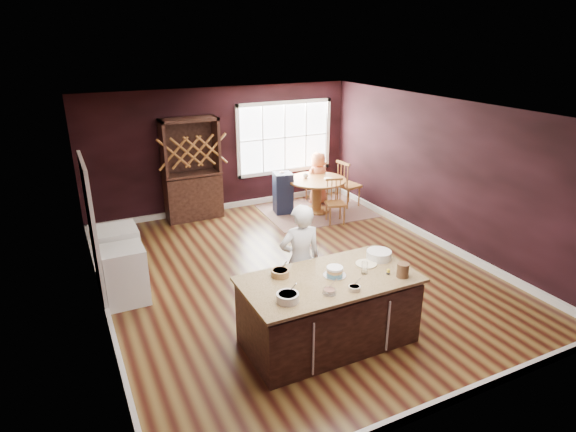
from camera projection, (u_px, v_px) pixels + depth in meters
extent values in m
plane|color=brown|center=(294.00, 272.00, 8.05)|extent=(7.00, 7.00, 0.00)
plane|color=white|center=(295.00, 109.00, 7.09)|extent=(7.00, 7.00, 0.00)
plane|color=black|center=(222.00, 150.00, 10.51)|extent=(6.00, 0.00, 6.00)
plane|color=black|center=(458.00, 299.00, 4.64)|extent=(6.00, 0.00, 6.00)
plane|color=black|center=(92.00, 228.00, 6.34)|extent=(0.00, 7.00, 7.00)
plane|color=black|center=(440.00, 173.00, 8.81)|extent=(0.00, 7.00, 7.00)
cube|color=black|center=(328.00, 313.00, 6.12)|extent=(2.11, 1.07, 0.83)
cube|color=tan|center=(329.00, 279.00, 5.95)|extent=(2.19, 1.15, 0.04)
cylinder|color=brown|center=(316.00, 210.00, 10.80)|extent=(0.60, 0.60, 0.04)
cylinder|color=brown|center=(317.00, 196.00, 10.68)|extent=(0.21, 0.21, 0.67)
cylinder|color=brown|center=(317.00, 180.00, 10.54)|extent=(1.28, 1.28, 0.04)
imported|color=silver|center=(300.00, 261.00, 6.61)|extent=(0.64, 0.46, 1.64)
cylinder|color=white|center=(288.00, 297.00, 5.41)|extent=(0.26, 0.26, 0.10)
cylinder|color=olive|center=(280.00, 273.00, 5.97)|extent=(0.23, 0.23, 0.09)
cylinder|color=white|center=(329.00, 291.00, 5.57)|extent=(0.16, 0.16, 0.06)
cylinder|color=beige|center=(354.00, 288.00, 5.65)|extent=(0.14, 0.14, 0.05)
cylinder|color=silver|center=(365.00, 268.00, 6.02)|extent=(0.08, 0.08, 0.16)
cylinder|color=#FFECCD|center=(366.00, 264.00, 6.28)|extent=(0.28, 0.28, 0.02)
cylinder|color=white|center=(379.00, 255.00, 6.43)|extent=(0.33, 0.33, 0.11)
cylinder|color=brown|center=(403.00, 270.00, 5.94)|extent=(0.15, 0.15, 0.18)
cube|color=brown|center=(316.00, 211.00, 10.80)|extent=(2.40, 1.90, 0.01)
imported|color=#CC6B42|center=(318.00, 178.00, 11.09)|extent=(0.65, 0.47, 1.22)
cylinder|color=beige|center=(328.00, 179.00, 10.54)|extent=(0.20, 0.20, 0.01)
imported|color=silver|center=(306.00, 176.00, 10.59)|extent=(0.15, 0.15, 0.09)
cube|color=black|center=(192.00, 170.00, 10.05)|extent=(1.17, 0.49, 2.15)
cube|color=white|center=(125.00, 275.00, 7.05)|extent=(0.60, 0.58, 0.87)
cube|color=white|center=(118.00, 256.00, 7.57)|extent=(0.64, 0.62, 0.93)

